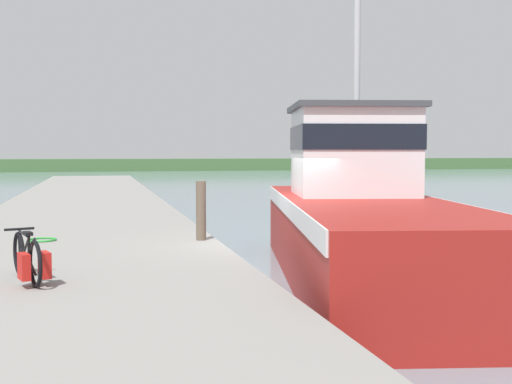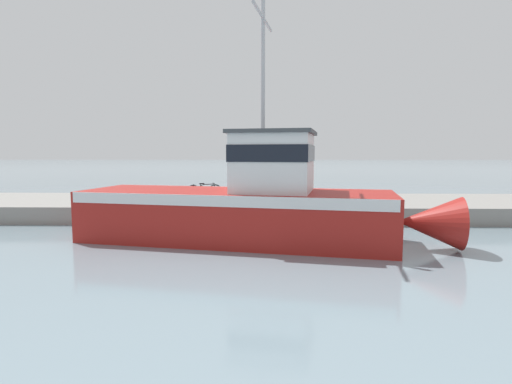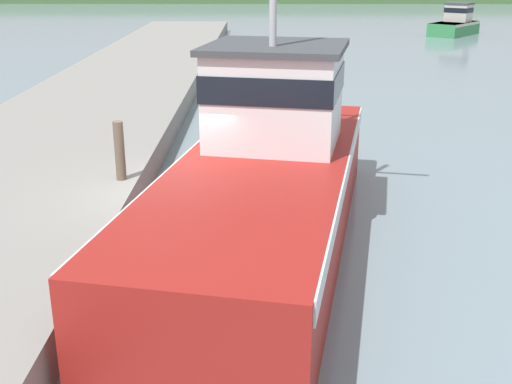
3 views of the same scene
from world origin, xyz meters
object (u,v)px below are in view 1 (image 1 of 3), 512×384
mooring_post (201,211)px  boat_green_anchored (342,174)px  fishing_boat_main (359,217)px  bicycle_touring (29,260)px

mooring_post → boat_green_anchored: bearing=64.2°
fishing_boat_main → mooring_post: fishing_boat_main is taller
fishing_boat_main → mooring_post: 3.35m
mooring_post → fishing_boat_main: bearing=-20.2°
boat_green_anchored → bicycle_touring: boat_green_anchored is taller
bicycle_touring → mooring_post: 4.99m
bicycle_touring → boat_green_anchored: bearing=45.0°
fishing_boat_main → boat_green_anchored: fishing_boat_main is taller
boat_green_anchored → mooring_post: boat_green_anchored is taller
boat_green_anchored → bicycle_touring: bearing=-78.7°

